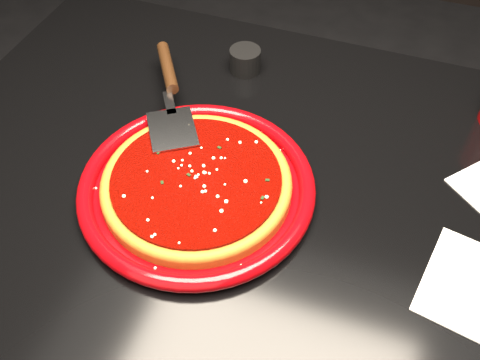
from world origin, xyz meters
name	(u,v)px	position (x,y,z in m)	size (l,w,h in m)	color
table	(265,292)	(0.00, 0.00, 0.38)	(1.20, 0.80, 0.75)	black
plate	(197,187)	(-0.10, -0.07, 0.76)	(0.37, 0.37, 0.03)	#740306
pizza_crust	(197,185)	(-0.10, -0.07, 0.77)	(0.29, 0.29, 0.01)	brown
pizza_crust_rim	(196,182)	(-0.10, -0.07, 0.78)	(0.29, 0.29, 0.02)	brown
pizza_sauce	(196,179)	(-0.10, -0.07, 0.78)	(0.26, 0.26, 0.01)	#610400
parmesan_dusting	(196,176)	(-0.10, -0.07, 0.79)	(0.25, 0.25, 0.01)	#F4EABF
basil_flecks	(196,177)	(-0.10, -0.07, 0.79)	(0.23, 0.23, 0.00)	black
pizza_server	(171,94)	(-0.21, 0.08, 0.80)	(0.09, 0.32, 0.02)	#B1B4B8
ramekin	(245,60)	(-0.13, 0.24, 0.77)	(0.06, 0.06, 0.05)	black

